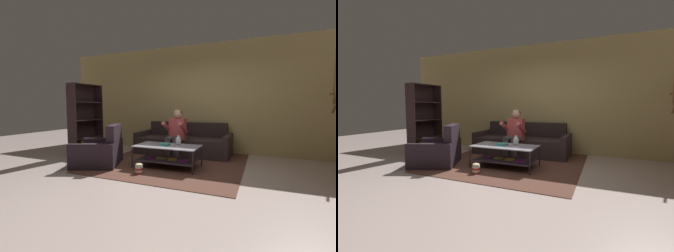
% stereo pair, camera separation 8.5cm
% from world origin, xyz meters
% --- Properties ---
extents(ground, '(16.80, 16.80, 0.00)m').
position_xyz_m(ground, '(0.00, 0.00, 0.00)').
color(ground, '#C0A9A2').
extents(back_partition, '(8.40, 0.12, 2.90)m').
position_xyz_m(back_partition, '(0.00, 2.46, 1.45)').
color(back_partition, tan).
rests_on(back_partition, ground).
extents(couch, '(2.40, 0.94, 0.81)m').
position_xyz_m(couch, '(-0.31, 1.89, 0.28)').
color(couch, '#302424').
rests_on(couch, ground).
extents(person_seated_center, '(0.50, 0.58, 1.16)m').
position_xyz_m(person_seated_center, '(-0.31, 1.34, 0.64)').
color(person_seated_center, '#53494B').
rests_on(person_seated_center, ground).
extents(coffee_table, '(1.29, 0.68, 0.45)m').
position_xyz_m(coffee_table, '(-0.19, 0.53, 0.30)').
color(coffee_table, '#B4B3C3').
rests_on(coffee_table, ground).
extents(area_rug, '(3.04, 3.31, 0.01)m').
position_xyz_m(area_rug, '(-0.25, 1.09, 0.01)').
color(area_rug, brown).
rests_on(area_rug, ground).
extents(vase, '(0.12, 0.12, 0.20)m').
position_xyz_m(vase, '(-0.00, 0.65, 0.54)').
color(vase, silver).
rests_on(vase, coffee_table).
extents(book_stack, '(0.23, 0.20, 0.04)m').
position_xyz_m(book_stack, '(-0.26, 0.54, 0.47)').
color(book_stack, teal).
rests_on(book_stack, coffee_table).
extents(bookshelf, '(0.38, 0.90, 1.79)m').
position_xyz_m(bookshelf, '(-2.60, 0.78, 0.72)').
color(bookshelf, black).
rests_on(bookshelf, ground).
extents(armchair, '(1.17, 1.20, 0.85)m').
position_xyz_m(armchair, '(-1.59, 0.15, 0.27)').
color(armchair, '#281D25').
rests_on(armchair, ground).
extents(popcorn_tub, '(0.14, 0.14, 0.20)m').
position_xyz_m(popcorn_tub, '(-0.50, -0.09, 0.10)').
color(popcorn_tub, red).
rests_on(popcorn_tub, ground).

